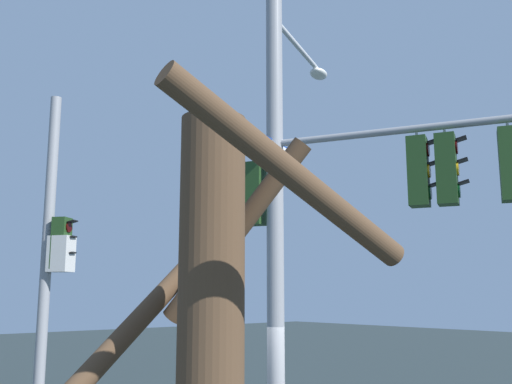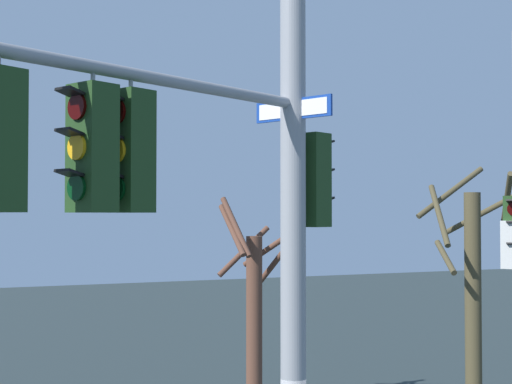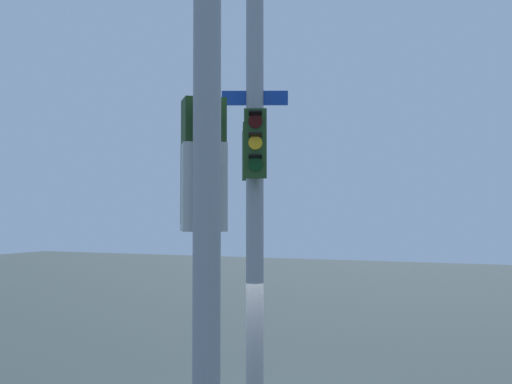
{
  "view_description": "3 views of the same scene",
  "coord_description": "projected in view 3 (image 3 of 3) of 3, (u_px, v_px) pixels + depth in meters",
  "views": [
    {
      "loc": [
        7.09,
        -6.9,
        3.04
      ],
      "look_at": [
        -0.18,
        -0.58,
        4.72
      ],
      "focal_mm": 40.91,
      "sensor_mm": 36.0,
      "label": 1
    },
    {
      "loc": [
        3.82,
        7.58,
        4.36
      ],
      "look_at": [
        0.43,
        0.11,
        4.6
      ],
      "focal_mm": 53.64,
      "sensor_mm": 36.0,
      "label": 2
    },
    {
      "loc": [
        -10.22,
        -4.69,
        3.65
      ],
      "look_at": [
        0.18,
        -0.03,
        4.01
      ],
      "focal_mm": 46.89,
      "sensor_mm": 36.0,
      "label": 3
    }
  ],
  "objects": [
    {
      "name": "main_signal_pole_assembly",
      "position": [
        247.0,
        153.0,
        11.96
      ],
      "size": [
        5.6,
        3.3,
        8.39
      ],
      "rotation": [
        0.0,
        0.0,
        0.45
      ],
      "color": "gray",
      "rests_on": "ground"
    },
    {
      "name": "secondary_pole_assembly",
      "position": [
        205.0,
        194.0,
        5.66
      ],
      "size": [
        0.71,
        0.6,
        7.39
      ],
      "rotation": [
        0.0,
        0.0,
        0.59
      ],
      "color": "gray",
      "rests_on": "ground"
    }
  ]
}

